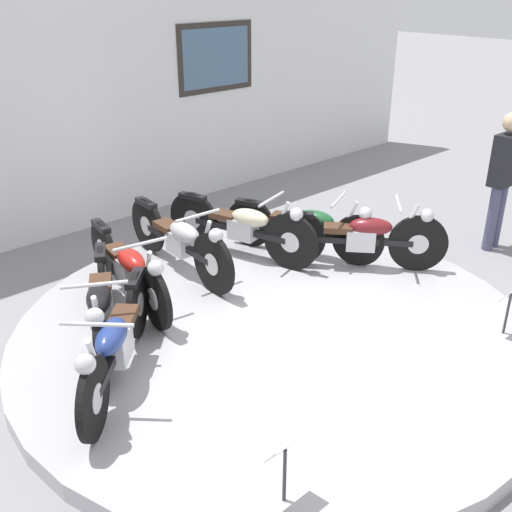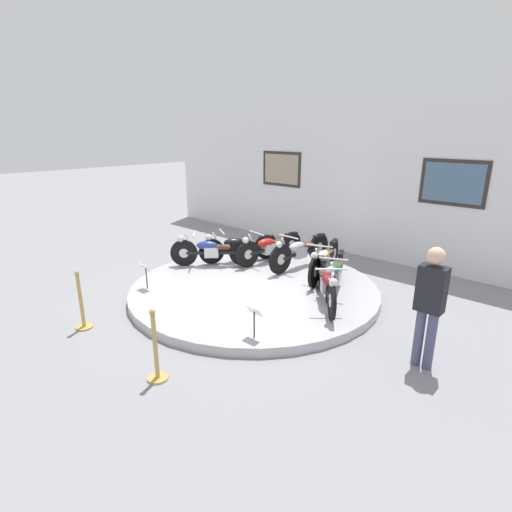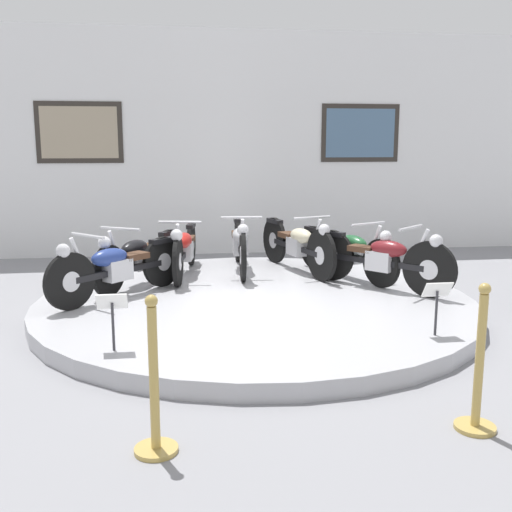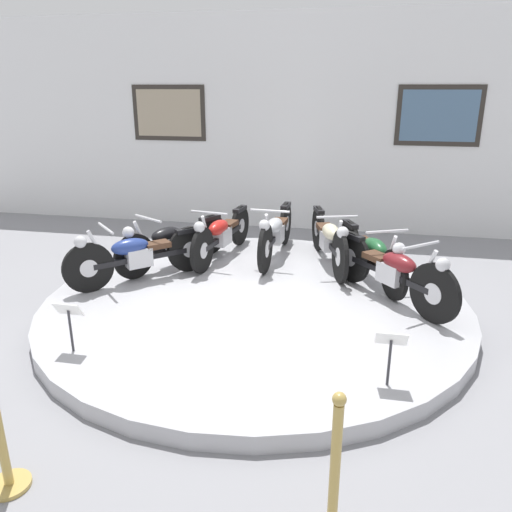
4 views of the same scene
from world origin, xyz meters
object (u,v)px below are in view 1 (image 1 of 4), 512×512
motorcycle_silver (180,239)px  motorcycle_maroon (361,236)px  info_placard_front_left (285,456)px  motorcycle_blue (116,341)px  motorcycle_red (128,267)px  motorcycle_cream (243,225)px  motorcycle_green (306,226)px  info_placard_front_centre (510,299)px  visitor_standing (503,174)px  motorcycle_black (101,304)px

motorcycle_silver → motorcycle_maroon: 2.03m
motorcycle_maroon → info_placard_front_left: 3.52m
motorcycle_blue → motorcycle_red: bearing=54.2°
motorcycle_cream → motorcycle_green: size_ratio=1.08×
motorcycle_maroon → info_placard_front_centre: 1.81m
motorcycle_silver → motorcycle_cream: 0.80m
visitor_standing → motorcycle_cream: bearing=148.4°
motorcycle_maroon → visitor_standing: visitor_standing is taller
motorcycle_red → info_placard_front_centre: motorcycle_red is taller
motorcycle_black → visitor_standing: 5.07m
info_placard_front_centre → info_placard_front_left: bearing=180.0°
motorcycle_red → visitor_standing: bearing=-21.5°
motorcycle_blue → motorcycle_red: same height
motorcycle_blue → info_placard_front_centre: 3.53m
motorcycle_black → info_placard_front_centre: (2.81, -2.45, -0.00)m
motorcycle_black → visitor_standing: (4.90, -1.23, 0.46)m
motorcycle_cream → info_placard_front_centre: size_ratio=3.82×
motorcycle_red → motorcycle_cream: size_ratio=1.00×
motorcycle_silver → motorcycle_blue: bearing=-140.7°
motorcycle_green → visitor_standing: visitor_standing is taller
motorcycle_cream → motorcycle_maroon: bearing=-54.6°
motorcycle_blue → info_placard_front_centre: motorcycle_blue is taller
motorcycle_green → info_placard_front_left: bearing=-138.9°
info_placard_front_left → info_placard_front_centre: (2.91, 0.00, 0.00)m
motorcycle_red → motorcycle_silver: motorcycle_silver is taller
motorcycle_silver → info_placard_front_left: size_ratio=3.95×
motorcycle_black → motorcycle_silver: (1.35, 0.64, 0.03)m
motorcycle_black → info_placard_front_left: 2.45m
motorcycle_red → motorcycle_silver: size_ratio=0.97×
motorcycle_green → info_placard_front_left: motorcycle_green is taller
motorcycle_silver → motorcycle_cream: (0.78, -0.17, 0.00)m
motorcycle_blue → info_placard_front_left: size_ratio=2.83×
motorcycle_red → motorcycle_green: bearing=-12.5°
motorcycle_green → motorcycle_cream: bearing=140.2°
motorcycle_silver → motorcycle_green: (1.35, -0.65, -0.03)m
motorcycle_blue → motorcycle_green: motorcycle_blue is taller
motorcycle_maroon → info_placard_front_centre: (-0.11, -1.81, -0.03)m
motorcycle_black → motorcycle_cream: size_ratio=0.87×
motorcycle_blue → motorcycle_green: size_ratio=0.80×
info_placard_front_centre → motorcycle_maroon: bearing=86.6°
motorcycle_maroon → visitor_standing: bearing=-16.6°
motorcycle_green → info_placard_front_centre: bearing=-87.4°
motorcycle_maroon → motorcycle_black: bearing=167.6°
motorcycle_green → motorcycle_maroon: size_ratio=1.16×
motorcycle_red → visitor_standing: size_ratio=1.12×
motorcycle_cream → motorcycle_maroon: 1.36m
motorcycle_maroon → info_placard_front_centre: bearing=-93.4°
motorcycle_green → motorcycle_maroon: motorcycle_maroon is taller
motorcycle_black → motorcycle_maroon: bearing=-12.4°
motorcycle_green → visitor_standing: size_ratio=1.04×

